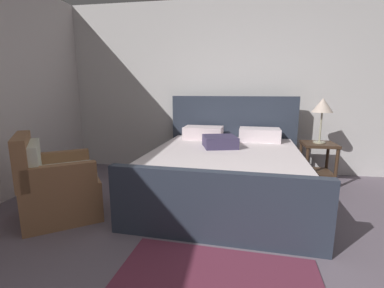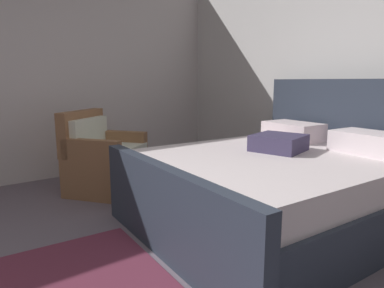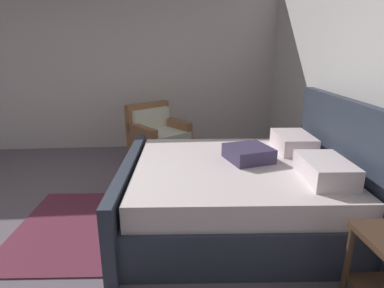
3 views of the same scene
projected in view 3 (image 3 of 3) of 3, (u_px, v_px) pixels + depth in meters
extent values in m
cube|color=slate|center=(27.00, 244.00, 2.83)|extent=(5.77, 6.32, 0.02)
cube|color=silver|center=(88.00, 69.00, 5.23)|extent=(0.12, 6.44, 2.71)
cube|color=#2F3746|center=(233.00, 202.00, 3.15)|extent=(1.91, 2.05, 0.40)
cube|color=#2F3746|center=(340.00, 163.00, 3.05)|extent=(1.92, 0.21, 1.24)
cube|color=#2F3746|center=(130.00, 192.00, 3.09)|extent=(1.92, 0.21, 0.66)
cube|color=white|center=(234.00, 174.00, 3.06)|extent=(1.83, 1.99, 0.22)
cube|color=white|center=(293.00, 142.00, 3.41)|extent=(0.58, 0.39, 0.18)
cube|color=white|center=(325.00, 170.00, 2.63)|extent=(0.58, 0.39, 0.18)
cube|color=#403859|center=(248.00, 153.00, 3.10)|extent=(0.49, 0.49, 0.14)
cylinder|color=#452F20|center=(347.00, 264.00, 2.14)|extent=(0.04, 0.04, 0.56)
cube|color=#966643|center=(161.00, 151.00, 4.71)|extent=(1.01, 1.01, 0.42)
cube|color=silver|center=(160.00, 134.00, 4.63)|extent=(0.93, 0.93, 0.10)
cube|color=#966643|center=(148.00, 118.00, 4.80)|extent=(0.53, 0.65, 0.48)
cube|color=silver|center=(151.00, 121.00, 4.74)|extent=(0.44, 0.55, 0.36)
cube|color=#966643|center=(142.00, 134.00, 4.42)|extent=(0.58, 0.47, 0.22)
cube|color=#966643|center=(176.00, 127.00, 4.81)|extent=(0.58, 0.47, 0.22)
cube|color=brown|center=(70.00, 227.00, 3.08)|extent=(1.51, 1.09, 0.01)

